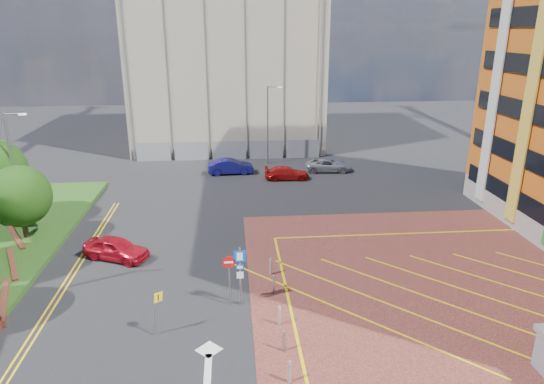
{
  "coord_description": "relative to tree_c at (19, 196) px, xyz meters",
  "views": [
    {
      "loc": [
        0.23,
        -20.81,
        13.54
      ],
      "look_at": [
        2.27,
        2.79,
        5.46
      ],
      "focal_mm": 32.0,
      "sensor_mm": 36.0,
      "label": 1
    }
  ],
  "objects": [
    {
      "name": "bollard_row",
      "position": [
        15.8,
        -11.67,
        -2.72
      ],
      "size": [
        0.14,
        11.14,
        0.9
      ],
      "color": "#9EA0A8",
      "rests_on": "forecourt"
    },
    {
      "name": "car_red_back",
      "position": [
        18.84,
        12.31,
        -2.59
      ],
      "size": [
        4.22,
        1.88,
        1.2
      ],
      "primitive_type": "imported",
      "rotation": [
        0.0,
        0.0,
        1.52
      ],
      "color": "#A8100E",
      "rests_on": "ground"
    },
    {
      "name": "construction_building",
      "position": [
        13.5,
        30.0,
        7.81
      ],
      "size": [
        21.2,
        19.2,
        22.0
      ],
      "primitive_type": "cube",
      "color": "#B4AA93",
      "rests_on": "ground"
    },
    {
      "name": "warning_sign",
      "position": [
        10.12,
        -11.31,
        -1.76
      ],
      "size": [
        0.58,
        0.38,
        2.25
      ],
      "color": "#9EA0A8",
      "rests_on": "ground"
    },
    {
      "name": "car_red_left",
      "position": [
        6.52,
        -3.14,
        -2.49
      ],
      "size": [
        4.43,
        3.2,
        1.4
      ],
      "primitive_type": "imported",
      "rotation": [
        0.0,
        0.0,
        1.15
      ],
      "color": "#AB0E1D",
      "rests_on": "ground"
    },
    {
      "name": "tree_c",
      "position": [
        0.0,
        0.0,
        0.0
      ],
      "size": [
        4.0,
        4.0,
        4.9
      ],
      "color": "#3D2B1C",
      "rests_on": "grass_bed"
    },
    {
      "name": "sign_cluster",
      "position": [
        13.8,
        -9.02,
        -1.24
      ],
      "size": [
        1.17,
        0.12,
        3.2
      ],
      "color": "#9EA0A8",
      "rests_on": "ground"
    },
    {
      "name": "car_silver_back",
      "position": [
        23.21,
        14.6,
        -2.57
      ],
      "size": [
        4.63,
        2.38,
        1.25
      ],
      "primitive_type": "imported",
      "rotation": [
        0.0,
        0.0,
        1.5
      ],
      "color": "#A7A6AE",
      "rests_on": "ground"
    },
    {
      "name": "lamp_left_far",
      "position": [
        -0.92,
        2.0,
        1.47
      ],
      "size": [
        1.53,
        0.16,
        8.0
      ],
      "color": "#9EA0A8",
      "rests_on": "grass_bed"
    },
    {
      "name": "ground",
      "position": [
        13.5,
        -10.0,
        -3.19
      ],
      "size": [
        140.0,
        140.0,
        0.0
      ],
      "primitive_type": "plane",
      "color": "black",
      "rests_on": "ground"
    },
    {
      "name": "retaining_wall",
      "position": [
        1.7,
        -8.0,
        -2.99
      ],
      "size": [
        6.06,
        20.33,
        0.4
      ],
      "color": "brown",
      "rests_on": "ground"
    },
    {
      "name": "lamp_back",
      "position": [
        17.58,
        18.0,
        1.17
      ],
      "size": [
        1.53,
        0.16,
        8.0
      ],
      "color": "#9EA0A8",
      "rests_on": "ground"
    },
    {
      "name": "forecourt",
      "position": [
        27.5,
        -10.0,
        -3.18
      ],
      "size": [
        26.0,
        26.0,
        0.02
      ],
      "primitive_type": "cube",
      "color": "maroon",
      "rests_on": "ground"
    },
    {
      "name": "car_blue_back",
      "position": [
        13.63,
        14.58,
        -2.47
      ],
      "size": [
        4.46,
        1.75,
        1.45
      ],
      "primitive_type": "imported",
      "rotation": [
        0.0,
        0.0,
        1.62
      ],
      "color": "navy",
      "rests_on": "ground"
    },
    {
      "name": "construction_fence",
      "position": [
        14.5,
        20.0,
        -2.19
      ],
      "size": [
        21.6,
        0.06,
        2.0
      ],
      "primitive_type": "cube",
      "color": "gray",
      "rests_on": "ground"
    }
  ]
}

